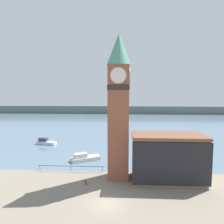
{
  "coord_description": "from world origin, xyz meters",
  "views": [
    {
      "loc": [
        2.38,
        -28.39,
        15.7
      ],
      "look_at": [
        0.32,
        6.95,
        12.01
      ],
      "focal_mm": 35.0,
      "sensor_mm": 36.0,
      "label": 1
    }
  ],
  "objects": [
    {
      "name": "mooring_bollard_near",
      "position": [
        -3.99,
        6.02,
        0.45
      ],
      "size": [
        0.36,
        0.36,
        0.83
      ],
      "color": "brown",
      "rests_on": "ground_plane"
    },
    {
      "name": "ground_plane",
      "position": [
        0.0,
        0.0,
        0.0
      ],
      "size": [
        160.0,
        160.0,
        0.0
      ],
      "primitive_type": "plane",
      "color": "gray"
    },
    {
      "name": "water",
      "position": [
        0.0,
        71.79,
        -0.0
      ],
      "size": [
        160.0,
        120.0,
        0.0
      ],
      "color": "slate",
      "rests_on": "ground_plane"
    },
    {
      "name": "pier_railing",
      "position": [
        -7.85,
        11.54,
        0.97
      ],
      "size": [
        12.76,
        0.08,
        1.09
      ],
      "color": "#333338",
      "rests_on": "ground_plane"
    },
    {
      "name": "clock_tower",
      "position": [
        1.33,
        9.26,
        13.28
      ],
      "size": [
        4.11,
        4.11,
        25.02
      ],
      "color": "brown",
      "rests_on": "ground_plane"
    },
    {
      "name": "far_shoreline",
      "position": [
        0.0,
        111.79,
        2.5
      ],
      "size": [
        180.0,
        3.0,
        5.0
      ],
      "color": "slate",
      "rests_on": "water"
    },
    {
      "name": "pier_building",
      "position": [
        9.86,
        8.4,
        4.06
      ],
      "size": [
        12.44,
        6.42,
        8.09
      ],
      "color": "#A88451",
      "rests_on": "ground_plane"
    },
    {
      "name": "boat_near",
      "position": [
        -6.49,
        18.07,
        0.62
      ],
      "size": [
        6.69,
        5.04,
        1.72
      ],
      "rotation": [
        0.0,
        0.0,
        0.51
      ],
      "color": "silver",
      "rests_on": "water"
    },
    {
      "name": "boat_far",
      "position": [
        -20.17,
        31.65,
        0.65
      ],
      "size": [
        5.92,
        2.94,
        1.79
      ],
      "rotation": [
        0.0,
        0.0,
        -0.2
      ],
      "color": "silver",
      "rests_on": "water"
    }
  ]
}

